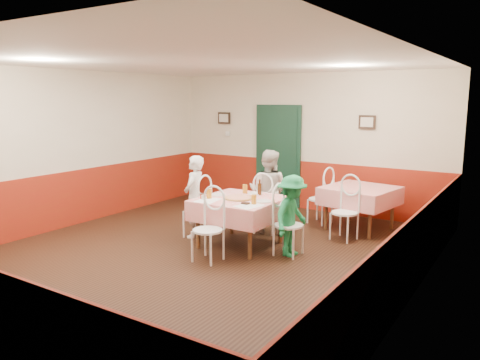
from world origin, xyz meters
The scene contains 37 objects.
floor centered at (0.00, 0.00, 0.00)m, with size 7.00×7.00×0.00m, color black.
ceiling centered at (0.00, 0.00, 2.80)m, with size 7.00×7.00×0.00m, color white.
back_wall centered at (0.00, 3.50, 1.40)m, with size 6.00×0.10×2.80m, color beige.
left_wall centered at (-3.00, 0.00, 1.40)m, with size 0.10×7.00×2.80m, color beige.
right_wall centered at (3.00, 0.00, 1.40)m, with size 0.10×7.00×2.80m, color beige.
wainscot_back centered at (0.00, 3.48, 0.50)m, with size 6.00×0.03×1.00m, color maroon.
wainscot_left centered at (-2.98, 0.00, 0.50)m, with size 0.03×7.00×1.00m, color maroon.
wainscot_right centered at (2.98, 0.00, 0.50)m, with size 0.03×7.00×1.00m, color maroon.
door centered at (-0.60, 3.45, 1.05)m, with size 0.96×0.06×2.10m, color black.
picture_left centered at (-2.00, 3.45, 1.85)m, with size 0.32×0.03×0.26m, color black.
picture_right centered at (1.30, 3.45, 1.85)m, with size 0.32×0.03×0.26m, color black.
thermostat centered at (-1.90, 3.45, 1.50)m, with size 0.10×0.03×0.10m, color white.
main_table centered at (0.25, 0.64, 0.38)m, with size 1.22×1.22×0.77m, color red.
second_table centered at (1.52, 2.57, 0.38)m, with size 1.12×1.12×0.77m, color red.
chair_left centered at (-0.60, 0.64, 0.45)m, with size 0.42×0.42×0.90m, color white, non-canonical shape.
chair_right centered at (1.10, 0.64, 0.45)m, with size 0.42×0.42×0.90m, color white, non-canonical shape.
chair_far centered at (0.24, 1.49, 0.45)m, with size 0.42×0.42×0.90m, color white, non-canonical shape.
chair_near centered at (0.25, -0.21, 0.45)m, with size 0.42×0.42×0.90m, color white, non-canonical shape.
chair_second_a centered at (0.77, 2.57, 0.45)m, with size 0.42×0.42×0.90m, color white, non-canonical shape.
chair_second_b centered at (1.52, 1.82, 0.45)m, with size 0.42×0.42×0.90m, color white, non-canonical shape.
pizza centered at (0.25, 0.59, 0.77)m, with size 0.43×0.43×0.03m, color #B74723.
plate_left centered at (-0.19, 0.64, 0.77)m, with size 0.25×0.25×0.01m, color white.
plate_right centered at (0.67, 0.63, 0.77)m, with size 0.25×0.25×0.01m, color white.
plate_far centered at (0.27, 1.06, 0.77)m, with size 0.25×0.25×0.01m, color white.
glass_a centered at (-0.15, 0.37, 0.84)m, with size 0.08×0.08×0.15m, color #BF7219.
glass_b centered at (0.64, 0.41, 0.83)m, with size 0.08×0.08×0.14m, color #BF7219.
glass_c centered at (0.10, 1.01, 0.83)m, with size 0.08×0.08×0.14m, color #BF7219.
beer_bottle centered at (0.37, 1.03, 0.87)m, with size 0.06×0.06×0.23m, color #381C0A.
shaker_a centered at (-0.18, 0.25, 0.81)m, with size 0.04×0.04×0.09m, color silver.
shaker_b centered at (-0.09, 0.18, 0.81)m, with size 0.04×0.04×0.09m, color silver.
shaker_c centered at (-0.23, 0.27, 0.81)m, with size 0.04×0.04×0.09m, color #B23319.
menu_left centered at (-0.09, 0.25, 0.76)m, with size 0.30×0.40×0.00m, color white.
menu_right centered at (0.64, 0.28, 0.76)m, with size 0.30×0.40×0.00m, color white.
wallet centered at (0.53, 0.35, 0.77)m, with size 0.11×0.09×0.02m, color black.
diner_left centered at (-0.65, 0.64, 0.69)m, with size 0.50×0.33×1.37m, color gray.
diner_far centered at (0.24, 1.54, 0.72)m, with size 0.70×0.54×1.44m, color gray.
diner_right centered at (1.15, 0.64, 0.60)m, with size 0.78×0.45×1.21m, color gray.
Camera 1 is at (4.11, -5.34, 2.31)m, focal length 35.00 mm.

